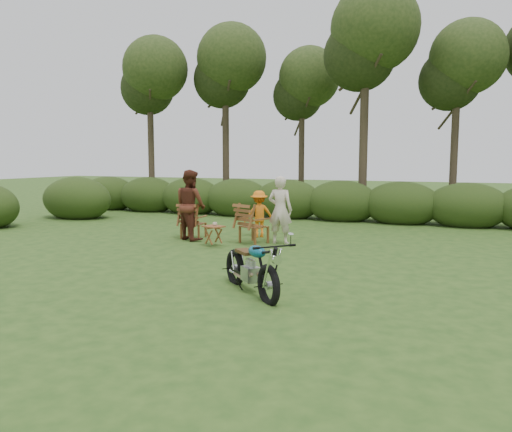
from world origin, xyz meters
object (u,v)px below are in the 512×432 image
at_px(child, 259,237).
at_px(adult_a, 280,243).
at_px(motorcycle, 251,292).
at_px(side_table, 214,236).
at_px(lawn_chair_right, 254,243).
at_px(adult_b, 191,240).
at_px(lawn_chair_left, 194,238).
at_px(cup, 215,224).

bearing_deg(child, adult_a, 104.52).
bearing_deg(motorcycle, side_table, 168.28).
distance_m(lawn_chair_right, adult_b, 1.75).
distance_m(motorcycle, adult_a, 4.65).
xyz_separation_m(lawn_chair_right, adult_a, (0.65, 0.17, 0.00)).
height_order(lawn_chair_left, side_table, side_table).
relative_size(side_table, adult_b, 0.27).
bearing_deg(side_table, lawn_chair_right, 48.96).
bearing_deg(child, side_table, 40.06).
height_order(side_table, adult_a, adult_a).
distance_m(motorcycle, adult_b, 5.46).
bearing_deg(lawn_chair_right, adult_b, 27.44).
relative_size(lawn_chair_right, side_table, 2.00).
bearing_deg(lawn_chair_right, child, -53.49).
bearing_deg(adult_a, side_table, 35.16).
bearing_deg(adult_a, lawn_chair_right, 13.98).
relative_size(motorcycle, adult_a, 1.08).
relative_size(lawn_chair_right, adult_a, 0.59).
height_order(motorcycle, cup, cup).
bearing_deg(cup, side_table, -115.58).
height_order(side_table, child, child).
height_order(motorcycle, lawn_chair_right, motorcycle).
bearing_deg(motorcycle, adult_b, 172.97).
relative_size(motorcycle, side_table, 3.68).
bearing_deg(cup, lawn_chair_left, 141.76).
xyz_separation_m(cup, child, (0.46, 1.73, -0.55)).
xyz_separation_m(side_table, child, (0.48, 1.77, -0.25)).
height_order(motorcycle, child, child).
distance_m(lawn_chair_left, child, 1.78).
bearing_deg(lawn_chair_right, adult_a, -142.86).
distance_m(motorcycle, side_table, 4.32).
distance_m(lawn_chair_right, cup, 1.19).
xyz_separation_m(motorcycle, adult_a, (-1.13, 4.51, 0.00)).
relative_size(cup, adult_b, 0.06).
relative_size(lawn_chair_right, cup, 9.22).
height_order(side_table, adult_b, adult_b).
distance_m(side_table, child, 1.85).
distance_m(cup, adult_b, 1.33).
bearing_deg(lawn_chair_left, cup, 138.06).
xyz_separation_m(adult_a, child, (-0.89, 0.76, 0.00)).
distance_m(lawn_chair_right, adult_a, 0.67).
bearing_deg(child, lawn_chair_right, 69.65).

